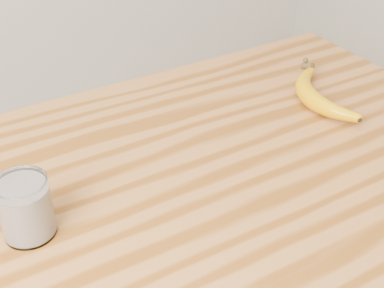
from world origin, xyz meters
TOP-DOWN VIEW (x-y plane):
  - table at (0.00, 0.00)m, footprint 1.20×0.80m
  - smoothie_glass at (-0.29, 0.02)m, footprint 0.08×0.08m
  - banana at (0.33, 0.10)m, footprint 0.19×0.33m

SIDE VIEW (x-z plane):
  - table at x=0.00m, z-range 0.32..1.22m
  - banana at x=0.33m, z-range 0.90..0.94m
  - smoothie_glass at x=-0.29m, z-range 0.90..1.00m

